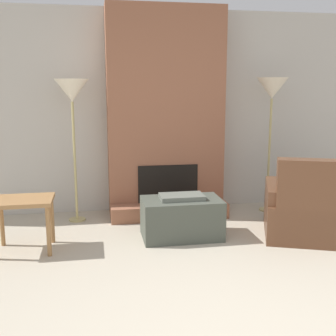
# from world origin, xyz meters

# --- Properties ---
(wall_back) EXTENTS (7.73, 0.06, 2.60)m
(wall_back) POSITION_xyz_m (0.00, 3.27, 1.30)
(wall_back) COLOR #BCB7AD
(wall_back) RESTS_ON ground_plane
(fireplace) EXTENTS (1.47, 0.65, 2.60)m
(fireplace) POSITION_xyz_m (0.00, 3.04, 1.24)
(fireplace) COLOR #935B42
(fireplace) RESTS_ON ground_plane
(ottoman) EXTENTS (0.86, 0.50, 0.48)m
(ottoman) POSITION_xyz_m (0.01, 2.06, 0.22)
(ottoman) COLOR #474C42
(ottoman) RESTS_ON ground_plane
(armchair) EXTENTS (1.11, 1.15, 0.91)m
(armchair) POSITION_xyz_m (1.34, 1.84, 0.28)
(armchair) COLOR brown
(armchair) RESTS_ON ground_plane
(side_table) EXTENTS (0.58, 0.45, 0.54)m
(side_table) POSITION_xyz_m (-1.62, 1.95, 0.45)
(side_table) COLOR #9E7042
(side_table) RESTS_ON ground_plane
(floor_lamp_left) EXTENTS (0.40, 0.40, 1.71)m
(floor_lamp_left) POSITION_xyz_m (-1.14, 2.87, 1.53)
(floor_lamp_left) COLOR tan
(floor_lamp_left) RESTS_ON ground_plane
(floor_lamp_right) EXTENTS (0.40, 0.40, 1.74)m
(floor_lamp_right) POSITION_xyz_m (1.34, 2.87, 1.56)
(floor_lamp_right) COLOR tan
(floor_lamp_right) RESTS_ON ground_plane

